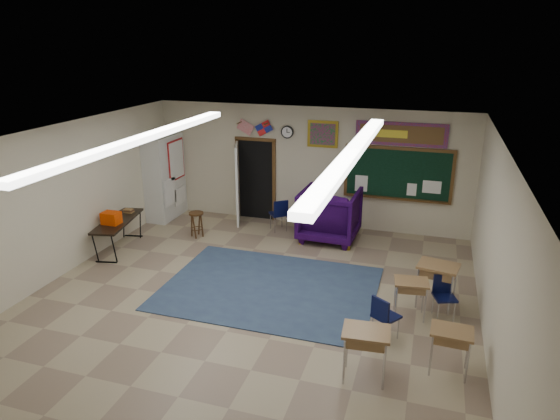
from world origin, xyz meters
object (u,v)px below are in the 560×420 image
(student_desk_front_left, at_px, (410,297))
(wooden_stool, at_px, (197,224))
(wingback_armchair, at_px, (330,214))
(folding_table, at_px, (119,233))
(student_desk_front_right, at_px, (437,283))

(student_desk_front_left, height_order, wooden_stool, student_desk_front_left)
(wingback_armchair, distance_m, folding_table, 4.86)
(wingback_armchair, xyz_separation_m, folding_table, (-4.41, -2.03, -0.23))
(student_desk_front_right, height_order, folding_table, folding_table)
(student_desk_front_left, bearing_deg, wingback_armchair, 116.61)
(wingback_armchair, height_order, wooden_stool, wingback_armchair)
(student_desk_front_right, relative_size, folding_table, 0.46)
(wingback_armchair, relative_size, wooden_stool, 2.20)
(wingback_armchair, xyz_separation_m, student_desk_front_right, (2.48, -2.56, -0.16))
(student_desk_front_left, bearing_deg, student_desk_front_right, 42.12)
(student_desk_front_left, xyz_separation_m, wooden_stool, (-5.13, 2.23, -0.06))
(student_desk_front_right, xyz_separation_m, folding_table, (-6.88, 0.53, -0.07))
(student_desk_front_left, height_order, student_desk_front_right, student_desk_front_right)
(student_desk_front_left, relative_size, folding_table, 0.38)
(student_desk_front_right, bearing_deg, folding_table, -173.43)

